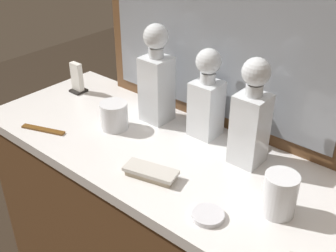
{
  "coord_description": "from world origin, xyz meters",
  "views": [
    {
      "loc": [
        0.64,
        -0.75,
        1.47
      ],
      "look_at": [
        0.0,
        0.0,
        0.9
      ],
      "focal_mm": 44.45,
      "sensor_mm": 36.0,
      "label": 1
    }
  ],
  "objects_px": {
    "crystal_decanter_rear": "(157,83)",
    "crystal_tumbler_center": "(279,196)",
    "napkin_holder": "(77,80)",
    "porcelain_dish": "(208,215)",
    "crystal_decanter_far_left": "(250,123)",
    "crystal_tumbler_front": "(114,117)",
    "tortoiseshell_comb": "(43,130)",
    "crystal_decanter_left": "(206,102)",
    "silver_brush_rear": "(151,173)"
  },
  "relations": [
    {
      "from": "crystal_decanter_rear",
      "to": "crystal_tumbler_center",
      "type": "bearing_deg",
      "value": -16.64
    },
    {
      "from": "napkin_holder",
      "to": "porcelain_dish",
      "type": "bearing_deg",
      "value": -17.49
    },
    {
      "from": "crystal_decanter_far_left",
      "to": "crystal_tumbler_front",
      "type": "xyz_separation_m",
      "value": [
        -0.4,
        -0.11,
        -0.08
      ]
    },
    {
      "from": "tortoiseshell_comb",
      "to": "crystal_decanter_rear",
      "type": "bearing_deg",
      "value": 52.13
    },
    {
      "from": "crystal_tumbler_center",
      "to": "tortoiseshell_comb",
      "type": "relative_size",
      "value": 0.73
    },
    {
      "from": "crystal_decanter_left",
      "to": "crystal_tumbler_front",
      "type": "relative_size",
      "value": 3.16
    },
    {
      "from": "crystal_tumbler_center",
      "to": "porcelain_dish",
      "type": "bearing_deg",
      "value": -133.38
    },
    {
      "from": "crystal_decanter_far_left",
      "to": "napkin_holder",
      "type": "xyz_separation_m",
      "value": [
        -0.69,
        -0.02,
        -0.07
      ]
    },
    {
      "from": "tortoiseshell_comb",
      "to": "napkin_holder",
      "type": "bearing_deg",
      "value": 118.62
    },
    {
      "from": "crystal_tumbler_front",
      "to": "napkin_holder",
      "type": "xyz_separation_m",
      "value": [
        -0.29,
        0.09,
        0.01
      ]
    },
    {
      "from": "crystal_decanter_rear",
      "to": "tortoiseshell_comb",
      "type": "xyz_separation_m",
      "value": [
        -0.22,
        -0.28,
        -0.12
      ]
    },
    {
      "from": "tortoiseshell_comb",
      "to": "napkin_holder",
      "type": "xyz_separation_m",
      "value": [
        -0.14,
        0.25,
        0.04
      ]
    },
    {
      "from": "crystal_tumbler_front",
      "to": "porcelain_dish",
      "type": "distance_m",
      "value": 0.48
    },
    {
      "from": "crystal_decanter_left",
      "to": "silver_brush_rear",
      "type": "relative_size",
      "value": 1.79
    },
    {
      "from": "crystal_decanter_rear",
      "to": "tortoiseshell_comb",
      "type": "distance_m",
      "value": 0.38
    },
    {
      "from": "crystal_decanter_left",
      "to": "crystal_tumbler_front",
      "type": "height_order",
      "value": "crystal_decanter_left"
    },
    {
      "from": "crystal_decanter_far_left",
      "to": "napkin_holder",
      "type": "relative_size",
      "value": 2.7
    },
    {
      "from": "crystal_tumbler_front",
      "to": "crystal_tumbler_center",
      "type": "bearing_deg",
      "value": -2.54
    },
    {
      "from": "porcelain_dish",
      "to": "napkin_holder",
      "type": "relative_size",
      "value": 0.68
    },
    {
      "from": "crystal_decanter_left",
      "to": "crystal_decanter_rear",
      "type": "xyz_separation_m",
      "value": [
        -0.17,
        -0.03,
        0.02
      ]
    },
    {
      "from": "crystal_tumbler_center",
      "to": "tortoiseshell_comb",
      "type": "bearing_deg",
      "value": -169.74
    },
    {
      "from": "crystal_decanter_left",
      "to": "crystal_decanter_far_left",
      "type": "distance_m",
      "value": 0.18
    },
    {
      "from": "crystal_decanter_rear",
      "to": "porcelain_dish",
      "type": "xyz_separation_m",
      "value": [
        0.39,
        -0.27,
        -0.12
      ]
    },
    {
      "from": "crystal_tumbler_front",
      "to": "tortoiseshell_comb",
      "type": "relative_size",
      "value": 0.59
    },
    {
      "from": "crystal_decanter_left",
      "to": "napkin_holder",
      "type": "height_order",
      "value": "crystal_decanter_left"
    },
    {
      "from": "crystal_decanter_rear",
      "to": "crystal_decanter_far_left",
      "type": "distance_m",
      "value": 0.34
    },
    {
      "from": "crystal_tumbler_front",
      "to": "silver_brush_rear",
      "type": "height_order",
      "value": "crystal_tumbler_front"
    },
    {
      "from": "porcelain_dish",
      "to": "tortoiseshell_comb",
      "type": "xyz_separation_m",
      "value": [
        -0.61,
        -0.01,
        -0.0
      ]
    },
    {
      "from": "tortoiseshell_comb",
      "to": "napkin_holder",
      "type": "relative_size",
      "value": 1.3
    },
    {
      "from": "crystal_decanter_left",
      "to": "crystal_tumbler_center",
      "type": "height_order",
      "value": "crystal_decanter_left"
    },
    {
      "from": "crystal_decanter_rear",
      "to": "napkin_holder",
      "type": "distance_m",
      "value": 0.36
    },
    {
      "from": "silver_brush_rear",
      "to": "porcelain_dish",
      "type": "bearing_deg",
      "value": -8.13
    },
    {
      "from": "silver_brush_rear",
      "to": "porcelain_dish",
      "type": "relative_size",
      "value": 2.0
    },
    {
      "from": "crystal_tumbler_center",
      "to": "porcelain_dish",
      "type": "relative_size",
      "value": 1.38
    },
    {
      "from": "crystal_tumbler_front",
      "to": "napkin_holder",
      "type": "height_order",
      "value": "napkin_holder"
    },
    {
      "from": "porcelain_dish",
      "to": "crystal_tumbler_front",
      "type": "bearing_deg",
      "value": 162.63
    },
    {
      "from": "crystal_decanter_left",
      "to": "porcelain_dish",
      "type": "bearing_deg",
      "value": -53.0
    },
    {
      "from": "crystal_decanter_far_left",
      "to": "silver_brush_rear",
      "type": "xyz_separation_m",
      "value": [
        -0.15,
        -0.22,
        -0.11
      ]
    },
    {
      "from": "silver_brush_rear",
      "to": "tortoiseshell_comb",
      "type": "height_order",
      "value": "silver_brush_rear"
    },
    {
      "from": "crystal_tumbler_front",
      "to": "silver_brush_rear",
      "type": "xyz_separation_m",
      "value": [
        0.25,
        -0.11,
        -0.03
      ]
    },
    {
      "from": "crystal_decanter_rear",
      "to": "crystal_decanter_far_left",
      "type": "bearing_deg",
      "value": -2.98
    },
    {
      "from": "crystal_tumbler_front",
      "to": "silver_brush_rear",
      "type": "distance_m",
      "value": 0.28
    },
    {
      "from": "crystal_decanter_left",
      "to": "tortoiseshell_comb",
      "type": "bearing_deg",
      "value": -141.85
    },
    {
      "from": "crystal_decanter_rear",
      "to": "crystal_tumbler_front",
      "type": "relative_size",
      "value": 3.65
    },
    {
      "from": "silver_brush_rear",
      "to": "porcelain_dish",
      "type": "xyz_separation_m",
      "value": [
        0.2,
        -0.03,
        -0.01
      ]
    },
    {
      "from": "crystal_decanter_far_left",
      "to": "crystal_tumbler_front",
      "type": "distance_m",
      "value": 0.43
    },
    {
      "from": "tortoiseshell_comb",
      "to": "silver_brush_rear",
      "type": "bearing_deg",
      "value": 5.83
    },
    {
      "from": "crystal_decanter_rear",
      "to": "crystal_tumbler_center",
      "type": "relative_size",
      "value": 2.99
    },
    {
      "from": "crystal_decanter_left",
      "to": "crystal_tumbler_center",
      "type": "bearing_deg",
      "value": -27.88
    },
    {
      "from": "crystal_decanter_far_left",
      "to": "silver_brush_rear",
      "type": "distance_m",
      "value": 0.29
    }
  ]
}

